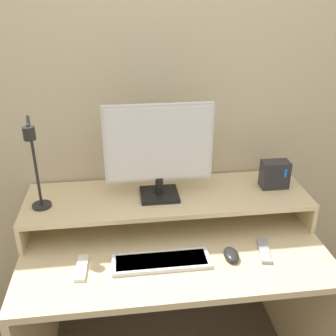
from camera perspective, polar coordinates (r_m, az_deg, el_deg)
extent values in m
cube|color=beige|center=(1.88, -0.92, 8.43)|extent=(6.00, 0.05, 2.50)
cube|color=beige|center=(1.75, 0.68, -11.14)|extent=(1.29, 0.71, 0.03)
cube|color=beige|center=(2.04, -18.46, -20.68)|extent=(0.03, 0.71, 0.74)
cube|color=beige|center=(2.16, 18.25, -17.55)|extent=(0.03, 0.71, 0.74)
cube|color=beige|center=(1.89, -19.71, -7.06)|extent=(0.02, 0.37, 0.12)
cube|color=beige|center=(2.02, 18.22, -4.61)|extent=(0.02, 0.37, 0.12)
cube|color=beige|center=(1.81, -0.05, -4.18)|extent=(1.29, 0.37, 0.02)
cube|color=black|center=(1.79, -1.27, -3.87)|extent=(0.17, 0.15, 0.02)
cylinder|color=black|center=(1.77, -1.28, -2.51)|extent=(0.04, 0.04, 0.08)
cube|color=silver|center=(1.69, -1.36, 3.61)|extent=(0.47, 0.02, 0.35)
cube|color=silver|center=(1.68, -1.32, 3.47)|extent=(0.45, 0.01, 0.32)
cylinder|color=black|center=(1.80, -17.83, -5.18)|extent=(0.08, 0.08, 0.01)
cylinder|color=black|center=(1.71, -18.74, 0.73)|extent=(0.01, 0.01, 0.40)
cylinder|color=black|center=(1.58, -19.68, 6.37)|extent=(0.04, 0.12, 0.01)
cylinder|color=black|center=(1.53, -19.52, 4.78)|extent=(0.05, 0.05, 0.05)
cube|color=#28282D|center=(1.91, 15.21, -0.89)|extent=(0.13, 0.07, 0.13)
cube|color=#1972F2|center=(1.88, 16.70, -0.71)|extent=(0.01, 0.00, 0.04)
cube|color=silver|center=(1.63, -0.98, -13.42)|extent=(0.40, 0.12, 0.02)
cube|color=#AFAFB3|center=(1.62, -0.98, -13.27)|extent=(0.36, 0.10, 0.01)
ellipsoid|color=black|center=(1.67, 9.15, -12.31)|extent=(0.06, 0.10, 0.03)
cube|color=white|center=(1.63, -12.42, -13.98)|extent=(0.05, 0.15, 0.02)
cube|color=#99999E|center=(1.73, 13.79, -11.60)|extent=(0.07, 0.16, 0.02)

